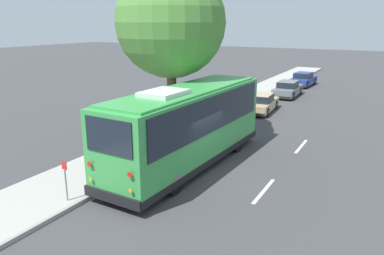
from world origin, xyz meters
The scene contains 13 objects.
ground_plane centered at (0.00, 0.00, 0.00)m, with size 160.00×160.00×0.00m, color #3D3D3F.
sidewalk_slab centered at (0.00, 3.74, 0.07)m, with size 80.00×3.12×0.15m, color #A3A099.
curb_strip centered at (0.00, 2.11, 0.07)m, with size 80.00×0.14×0.15m, color gray.
shuttle_bus centered at (0.53, 0.63, 1.95)m, with size 9.91×2.85×3.61m.
parked_sedan_tan centered at (12.13, 1.19, 0.58)m, with size 4.40×1.93×1.26m.
parked_sedan_gray centered at (18.63, 1.04, 0.61)m, with size 4.44×1.80×1.32m.
parked_sedan_blue centered at (24.85, 1.15, 0.62)m, with size 4.44×1.93×1.33m.
street_tree centered at (3.21, 2.99, 6.47)m, with size 5.41×5.41×9.48m.
sign_post_near centered at (-4.70, 2.50, 0.89)m, with size 0.06×0.22×1.44m.
sign_post_far centered at (-3.30, 2.50, 0.87)m, with size 0.06×0.22×1.39m.
fire_hydrant centered at (7.19, 2.46, 0.55)m, with size 0.22×0.22×0.81m.
lane_stripe_mid centered at (-0.37, -3.16, 0.00)m, with size 2.40×0.14×0.01m, color silver.
lane_stripe_ahead centered at (5.63, -3.16, 0.00)m, with size 2.40×0.14×0.01m, color silver.
Camera 1 is at (-12.98, -7.00, 6.12)m, focal length 35.00 mm.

